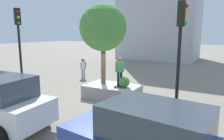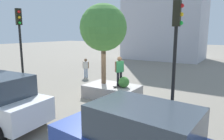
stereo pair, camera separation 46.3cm
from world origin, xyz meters
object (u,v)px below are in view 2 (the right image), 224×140
Objects in this scene: traffic_light_median at (175,47)px; skateboarder at (119,69)px; plaza_tree at (103,28)px; pedestrian_crossing at (86,67)px; skateboard at (119,86)px; traffic_light_corner at (20,40)px; planter_ledge at (112,91)px.

skateboarder is at bearing -34.87° from traffic_light_median.
plaza_tree is 6.08m from pedestrian_crossing.
plaza_tree is at bearing -11.32° from skateboarder.
plaza_tree is 2.87× the size of pedestrian_crossing.
skateboard is 5.15m from traffic_light_median.
plaza_tree is 5.68× the size of skateboard.
skateboarder is (-0.00, 0.00, 0.97)m from skateboard.
traffic_light_corner is at bearing 32.97° from skateboard.
planter_ledge is 0.64× the size of traffic_light_median.
skateboard is at bearing 146.19° from pedestrian_crossing.
pedestrian_crossing is at bearing -34.25° from traffic_light_median.
planter_ledge is 0.62× the size of traffic_light_corner.
pedestrian_crossing reaches higher than skateboard.
traffic_light_corner reaches higher than skateboard.
pedestrian_crossing is (9.01, -6.13, -2.32)m from traffic_light_median.
plaza_tree reaches higher than skateboard.
traffic_light_corner is at bearing 44.17° from plaza_tree.
skateboarder is at bearing 169.69° from planter_ledge.
planter_ledge is at bearing 144.00° from pedestrian_crossing.
pedestrian_crossing is at bearing -39.07° from plaza_tree.
skateboard is at bearing 168.68° from plaza_tree.
traffic_light_corner is (4.47, 2.90, 1.62)m from skateboarder.
skateboard is (-0.55, 0.10, 0.42)m from planter_ledge.
skateboarder is at bearing 146.19° from pedestrian_crossing.
skateboard is at bearing -34.87° from traffic_light_median.
plaza_tree is 2.83× the size of skateboarder.
traffic_light_corner is (4.47, 2.90, 2.58)m from skateboard.
planter_ledge is at bearing 167.86° from plaza_tree.
traffic_light_median reaches higher than pedestrian_crossing.
pedestrian_crossing is (0.83, -6.45, -2.44)m from traffic_light_corner.
planter_ledge is 5.81m from traffic_light_median.
traffic_light_median is (-8.18, -0.31, -0.11)m from traffic_light_corner.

